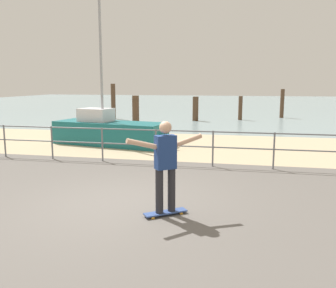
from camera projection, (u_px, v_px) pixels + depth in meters
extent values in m
cube|color=#605B56|center=(105.00, 222.00, 6.33)|extent=(24.00, 10.00, 0.04)
cube|color=tan|center=(183.00, 145.00, 14.04)|extent=(24.00, 6.00, 0.04)
cube|color=#849EA3|center=(225.00, 104.00, 41.04)|extent=(72.00, 50.00, 0.04)
cylinder|color=slate|center=(5.00, 141.00, 11.76)|extent=(0.05, 0.05, 1.05)
cylinder|color=slate|center=(52.00, 143.00, 11.41)|extent=(0.05, 0.05, 1.05)
cylinder|color=slate|center=(102.00, 145.00, 11.07)|extent=(0.05, 0.05, 1.05)
cylinder|color=slate|center=(156.00, 147.00, 10.72)|extent=(0.05, 0.05, 1.05)
cylinder|color=slate|center=(213.00, 149.00, 10.38)|extent=(0.05, 0.05, 1.05)
cylinder|color=slate|center=(274.00, 151.00, 10.03)|extent=(0.05, 0.05, 1.05)
cylinder|color=slate|center=(128.00, 129.00, 10.81)|extent=(11.73, 0.04, 0.04)
cylinder|color=slate|center=(129.00, 144.00, 10.89)|extent=(11.73, 0.04, 0.04)
cube|color=#19666B|center=(110.00, 133.00, 14.06)|extent=(4.59, 2.24, 0.90)
cone|color=#19666B|center=(162.00, 137.00, 13.20)|extent=(1.23, 0.97, 0.77)
cylinder|color=#9EA0A5|center=(101.00, 56.00, 13.69)|extent=(0.10, 0.10, 4.97)
cube|color=silver|center=(96.00, 115.00, 14.18)|extent=(1.35, 1.12, 0.50)
cube|color=#334C8C|center=(166.00, 212.00, 6.61)|extent=(0.76, 0.64, 0.02)
cylinder|color=orange|center=(177.00, 211.00, 6.80)|extent=(0.07, 0.06, 0.06)
cylinder|color=orange|center=(181.00, 214.00, 6.66)|extent=(0.07, 0.06, 0.06)
cylinder|color=orange|center=(150.00, 215.00, 6.57)|extent=(0.07, 0.06, 0.06)
cylinder|color=orange|center=(153.00, 218.00, 6.43)|extent=(0.07, 0.06, 0.06)
cylinder|color=#26262B|center=(172.00, 190.00, 6.59)|extent=(0.14, 0.14, 0.80)
cylinder|color=#26262B|center=(159.00, 191.00, 6.49)|extent=(0.14, 0.14, 0.80)
cube|color=navy|center=(165.00, 152.00, 6.42)|extent=(0.41, 0.38, 0.60)
sphere|color=tan|center=(165.00, 127.00, 6.35)|extent=(0.22, 0.22, 0.22)
cylinder|color=tan|center=(188.00, 140.00, 6.58)|extent=(0.50, 0.40, 0.23)
cylinder|color=tan|center=(142.00, 144.00, 6.21)|extent=(0.50, 0.40, 0.23)
cylinder|color=#513826|center=(113.00, 101.00, 23.94)|extent=(0.30, 0.30, 2.31)
cylinder|color=#513826|center=(136.00, 111.00, 19.64)|extent=(0.37, 0.37, 1.70)
cylinder|color=#513826|center=(195.00, 109.00, 22.74)|extent=(0.36, 0.36, 1.52)
cylinder|color=#513826|center=(240.00, 108.00, 23.26)|extent=(0.25, 0.25, 1.54)
cylinder|color=#513826|center=(282.00, 104.00, 24.63)|extent=(0.26, 0.26, 1.95)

